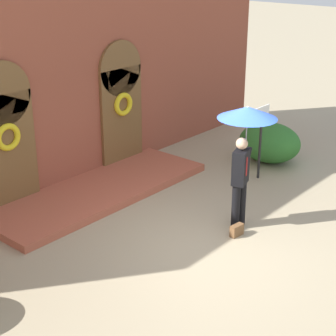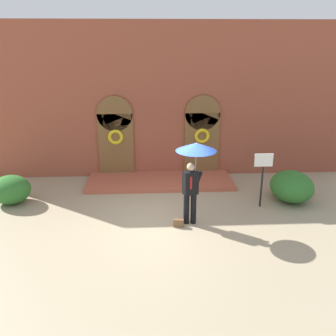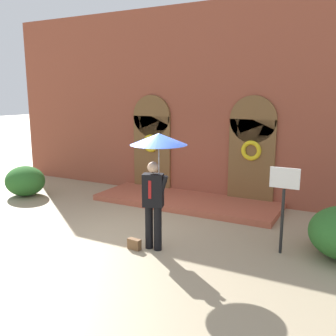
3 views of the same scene
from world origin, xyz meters
name	(u,v)px [view 3 (image 3 of 3)]	position (x,y,z in m)	size (l,w,h in m)	color
ground_plane	(125,241)	(0.00, 0.00, 0.00)	(80.00, 80.00, 0.00)	tan
building_facade	(202,108)	(0.00, 4.15, 2.68)	(14.00, 2.30, 5.60)	brown
person_with_umbrella	(157,156)	(0.84, -0.07, 1.91)	(1.10, 1.10, 2.36)	black
handbag	(134,244)	(0.41, -0.27, 0.11)	(0.28, 0.12, 0.22)	brown
sign_post	(284,196)	(3.06, 0.93, 1.16)	(0.56, 0.06, 1.72)	black
shrub_left	(25,181)	(-4.77, 1.60, 0.46)	(1.22, 1.13, 0.91)	#2D6B28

